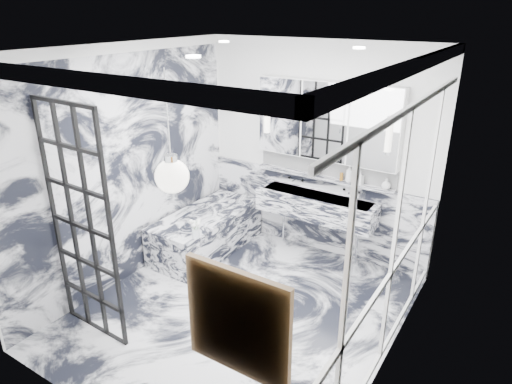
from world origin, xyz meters
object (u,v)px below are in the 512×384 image
Objects in this scene: bathtub at (207,231)px; trough_sink at (316,206)px; crittall_door at (82,227)px; mirror_cabinet at (327,121)px.

trough_sink is at bearing 26.48° from bathtub.
trough_sink is (1.25, 2.62, -0.46)m from crittall_door.
mirror_cabinet is at bearing 67.86° from crittall_door.
bathtub is (-1.33, -0.66, -0.45)m from trough_sink.
crittall_door is 2.17m from bathtub.
crittall_door reaches higher than mirror_cabinet.
mirror_cabinet reaches higher than bathtub.
crittall_door is at bearing -114.14° from mirror_cabinet.
mirror_cabinet reaches higher than trough_sink.
mirror_cabinet is 2.20m from bathtub.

